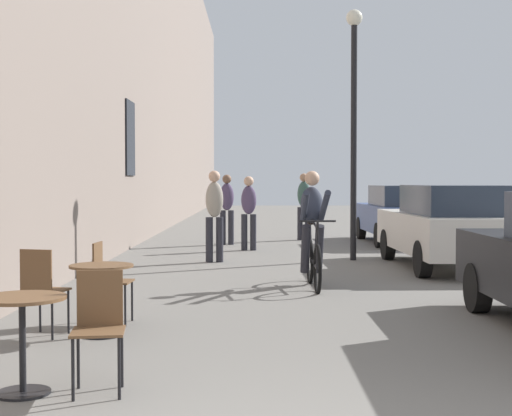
{
  "coord_description": "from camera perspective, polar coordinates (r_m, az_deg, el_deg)",
  "views": [
    {
      "loc": [
        -0.31,
        -3.0,
        1.56
      ],
      "look_at": [
        -0.34,
        11.44,
        1.03
      ],
      "focal_mm": 51.98,
      "sensor_mm": 36.0,
      "label": 1
    }
  ],
  "objects": [
    {
      "name": "cafe_table_near",
      "position": [
        5.73,
        -17.42,
        -8.46
      ],
      "size": [
        0.64,
        0.64,
        0.72
      ],
      "color": "black",
      "rests_on": "ground_plane"
    },
    {
      "name": "cafe_chair_near_toward_street",
      "position": [
        5.66,
        -11.88,
        -8.57
      ],
      "size": [
        0.42,
        0.42,
        0.89
      ],
      "color": "black",
      "rests_on": "ground_plane"
    },
    {
      "name": "parked_car_second",
      "position": [
        13.63,
        14.76,
        -1.3
      ],
      "size": [
        1.86,
        4.22,
        1.49
      ],
      "color": "beige",
      "rests_on": "ground_plane"
    },
    {
      "name": "cyclist_on_bicycle",
      "position": [
        10.96,
        4.51,
        -1.84
      ],
      "size": [
        0.52,
        1.76,
        1.74
      ],
      "color": "black",
      "rests_on": "ground_plane"
    },
    {
      "name": "street_lamp",
      "position": [
        14.74,
        7.67,
        8.1
      ],
      "size": [
        0.32,
        0.32,
        4.9
      ],
      "color": "black",
      "rests_on": "ground_plane"
    },
    {
      "name": "cafe_chair_mid_toward_wall",
      "position": [
        8.29,
        -11.27,
        -5.18
      ],
      "size": [
        0.4,
        0.4,
        0.89
      ],
      "color": "black",
      "rests_on": "ground_plane"
    },
    {
      "name": "pedestrian_near",
      "position": [
        14.21,
        -3.1,
        -0.2
      ],
      "size": [
        0.38,
        0.3,
        1.76
      ],
      "color": "#26262D",
      "rests_on": "ground_plane"
    },
    {
      "name": "cafe_chair_mid_toward_street",
      "position": [
        7.7,
        -16.05,
        -5.77
      ],
      "size": [
        0.46,
        0.46,
        0.89
      ],
      "color": "black",
      "rests_on": "ground_plane"
    },
    {
      "name": "pedestrian_furthest",
      "position": [
        19.58,
        3.82,
        0.43
      ],
      "size": [
        0.34,
        0.24,
        1.76
      ],
      "color": "#26262D",
      "rests_on": "ground_plane"
    },
    {
      "name": "cafe_table_mid",
      "position": [
        7.63,
        -11.68,
        -5.78
      ],
      "size": [
        0.64,
        0.64,
        0.72
      ],
      "color": "black",
      "rests_on": "ground_plane"
    },
    {
      "name": "pedestrian_mid",
      "position": [
        16.62,
        -0.44,
        -0.05
      ],
      "size": [
        0.35,
        0.25,
        1.67
      ],
      "color": "#26262D",
      "rests_on": "ground_plane"
    },
    {
      "name": "pedestrian_far",
      "position": [
        18.11,
        -2.13,
        0.22
      ],
      "size": [
        0.36,
        0.27,
        1.72
      ],
      "color": "#26262D",
      "rests_on": "ground_plane"
    },
    {
      "name": "parked_car_third",
      "position": [
        18.84,
        11.24,
        -0.41
      ],
      "size": [
        1.79,
        4.11,
        1.45
      ],
      "color": "#384C84",
      "rests_on": "ground_plane"
    }
  ]
}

